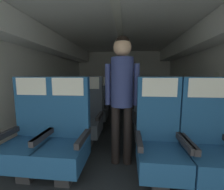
# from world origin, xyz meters

# --- Properties ---
(ground) EXTENTS (3.73, 6.25, 0.02)m
(ground) POSITION_xyz_m (0.00, 2.93, -0.01)
(ground) COLOR #23282D
(fuselage_shell) EXTENTS (3.61, 5.90, 2.12)m
(fuselage_shell) POSITION_xyz_m (0.00, 3.18, 1.55)
(fuselage_shell) COLOR silver
(fuselage_shell) RESTS_ON ground
(seat_a_left_window) EXTENTS (0.49, 0.52, 1.15)m
(seat_a_left_window) POSITION_xyz_m (-0.95, 1.66, 0.48)
(seat_a_left_window) COLOR #38383D
(seat_a_left_window) RESTS_ON ground
(seat_a_left_aisle) EXTENTS (0.49, 0.52, 1.15)m
(seat_a_left_aisle) POSITION_xyz_m (-0.51, 1.66, 0.48)
(seat_a_left_aisle) COLOR #38383D
(seat_a_left_aisle) RESTS_ON ground
(seat_a_right_aisle) EXTENTS (0.49, 0.52, 1.15)m
(seat_a_right_aisle) POSITION_xyz_m (0.97, 1.65, 0.48)
(seat_a_right_aisle) COLOR #38383D
(seat_a_right_aisle) RESTS_ON ground
(seat_a_right_window) EXTENTS (0.49, 0.52, 1.15)m
(seat_a_right_window) POSITION_xyz_m (0.50, 1.66, 0.48)
(seat_a_right_window) COLOR #38383D
(seat_a_right_window) RESTS_ON ground
(seat_b_left_window) EXTENTS (0.49, 0.52, 1.15)m
(seat_b_left_window) POSITION_xyz_m (-0.97, 2.50, 0.48)
(seat_b_left_window) COLOR #38383D
(seat_b_left_window) RESTS_ON ground
(seat_b_left_aisle) EXTENTS (0.49, 0.52, 1.15)m
(seat_b_left_aisle) POSITION_xyz_m (-0.50, 2.51, 0.48)
(seat_b_left_aisle) COLOR #38383D
(seat_b_left_aisle) RESTS_ON ground
(seat_b_right_aisle) EXTENTS (0.49, 0.52, 1.15)m
(seat_b_right_aisle) POSITION_xyz_m (0.97, 2.50, 0.48)
(seat_b_right_aisle) COLOR #38383D
(seat_b_right_aisle) RESTS_ON ground
(seat_b_right_window) EXTENTS (0.49, 0.52, 1.15)m
(seat_b_right_window) POSITION_xyz_m (0.51, 2.49, 0.48)
(seat_b_right_window) COLOR #38383D
(seat_b_right_window) RESTS_ON ground
(seat_c_left_window) EXTENTS (0.49, 0.52, 1.15)m
(seat_c_left_window) POSITION_xyz_m (-0.96, 3.34, 0.48)
(seat_c_left_window) COLOR #38383D
(seat_c_left_window) RESTS_ON ground
(seat_c_left_aisle) EXTENTS (0.49, 0.52, 1.15)m
(seat_c_left_aisle) POSITION_xyz_m (-0.51, 3.35, 0.48)
(seat_c_left_aisle) COLOR #38383D
(seat_c_left_aisle) RESTS_ON ground
(seat_c_right_aisle) EXTENTS (0.49, 0.52, 1.15)m
(seat_c_right_aisle) POSITION_xyz_m (0.96, 3.34, 0.48)
(seat_c_right_aisle) COLOR #38383D
(seat_c_right_aisle) RESTS_ON ground
(seat_c_right_window) EXTENTS (0.49, 0.52, 1.15)m
(seat_c_right_window) POSITION_xyz_m (0.51, 3.35, 0.48)
(seat_c_right_window) COLOR #38383D
(seat_c_right_window) RESTS_ON ground
(flight_attendant) EXTENTS (0.43, 0.28, 1.64)m
(flight_attendant) POSITION_xyz_m (0.09, 2.00, 1.02)
(flight_attendant) COLOR black
(flight_attendant) RESTS_ON ground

